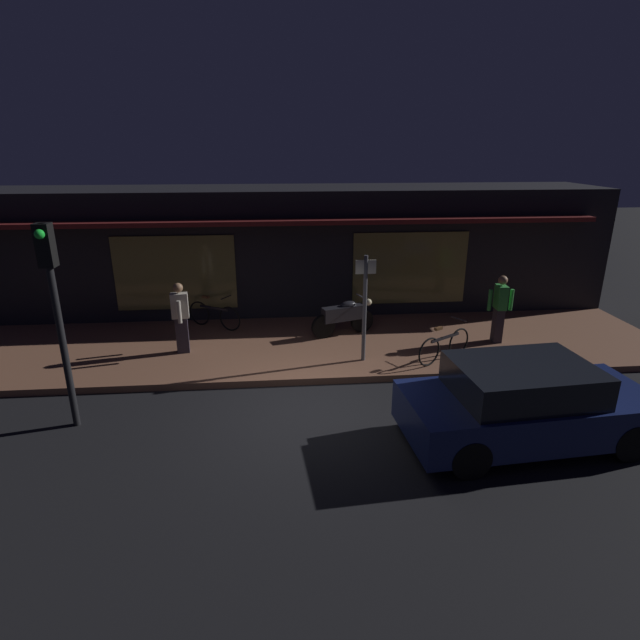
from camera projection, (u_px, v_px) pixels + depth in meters
The scene contains 11 objects.
ground_plane at pixel (307, 409), 9.68m from camera, with size 60.00×60.00×0.00m, color black.
sidewalk_slab at pixel (299, 346), 12.48m from camera, with size 18.00×4.00×0.15m, color brown.
storefront_building at pixel (293, 249), 15.10m from camera, with size 18.00×3.30×3.60m.
motorcycle at pixel (344, 316), 12.87m from camera, with size 1.65×0.77×0.97m.
bicycle_parked at pixel (214, 315), 13.40m from camera, with size 1.42×0.92×0.91m.
bicycle_extra at pixel (444, 346), 11.36m from camera, with size 1.44×0.90×0.91m.
person_photographer at pixel (181, 316), 11.66m from camera, with size 0.40×0.62×1.67m.
person_bystander at pixel (500, 308), 12.30m from camera, with size 0.61×0.39×1.67m.
sign_post at pixel (365, 302), 11.06m from camera, with size 0.44×0.09×2.40m.
traffic_light_pole at pixel (54, 292), 8.32m from camera, with size 0.24×0.33×3.60m.
parked_car_near at pixel (525, 404), 8.42m from camera, with size 4.22×2.07×1.42m.
Camera 1 is at (-0.53, -8.58, 4.78)m, focal length 28.56 mm.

